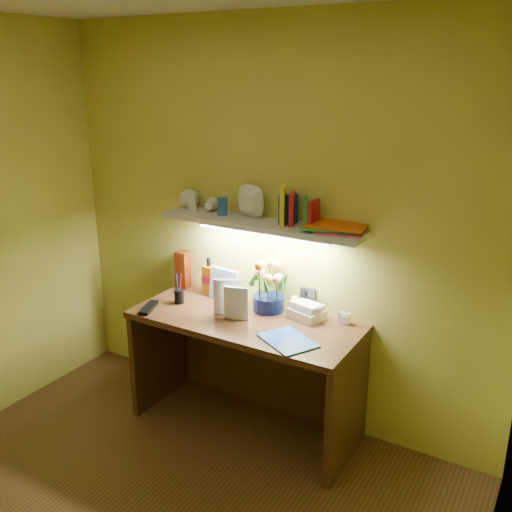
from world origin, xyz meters
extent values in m
cube|color=#33210D|center=(0.00, 1.20, 0.38)|extent=(1.40, 0.60, 0.75)
cube|color=silver|center=(0.55, 1.44, 0.78)|extent=(0.07, 0.04, 0.07)
cube|color=#561B05|center=(-0.64, 1.43, 0.88)|extent=(0.09, 0.09, 0.26)
cylinder|color=black|center=(-0.49, 1.19, 0.83)|extent=(0.07, 0.07, 0.15)
cube|color=black|center=(-0.59, 1.01, 0.76)|extent=(0.12, 0.21, 0.02)
cube|color=#2456AD|center=(0.36, 1.06, 0.75)|extent=(0.38, 0.34, 0.01)
imported|color=silver|center=(-0.20, 1.16, 0.86)|extent=(0.16, 0.09, 0.23)
imported|color=silver|center=(-0.11, 1.14, 0.85)|extent=(0.15, 0.05, 0.21)
cube|color=silver|center=(0.00, 1.38, 1.30)|extent=(1.30, 0.25, 0.03)
imported|color=silver|center=(-0.58, 1.39, 1.36)|extent=(0.13, 0.13, 0.10)
imported|color=silver|center=(-0.38, 1.39, 1.36)|extent=(0.11, 0.11, 0.08)
imported|color=silver|center=(-0.11, 1.39, 1.34)|extent=(0.23, 0.23, 0.05)
cube|color=silver|center=(-0.52, 1.41, 1.37)|extent=(0.06, 0.05, 0.10)
cube|color=#2456AD|center=(-0.27, 1.39, 1.37)|extent=(0.06, 0.06, 0.11)
cube|color=#B0181F|center=(0.20, 1.41, 1.41)|extent=(0.07, 0.13, 0.19)
cube|color=yellow|center=(0.15, 1.39, 1.43)|extent=(0.08, 0.14, 0.22)
cube|color=#1C3C98|center=(0.17, 1.41, 1.40)|extent=(0.08, 0.13, 0.18)
cube|color=#368730|center=(0.30, 1.39, 1.40)|extent=(0.07, 0.11, 0.18)
cube|color=#B0181F|center=(0.35, 1.39, 1.40)|extent=(0.02, 0.12, 0.16)
cube|color=#D74C6D|center=(0.51, 1.39, 1.32)|extent=(0.30, 0.24, 0.01)
cube|color=green|center=(0.45, 1.42, 1.34)|extent=(0.38, 0.32, 0.01)
cube|color=#DD5916|center=(0.48, 1.42, 1.35)|extent=(0.35, 0.28, 0.01)
camera|label=1|loc=(1.66, -1.47, 2.17)|focal=40.00mm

